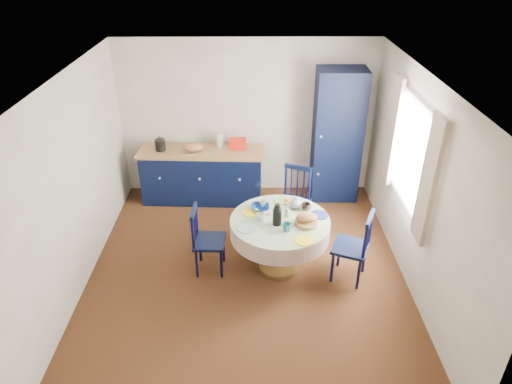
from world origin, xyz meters
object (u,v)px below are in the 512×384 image
(chair_left, at_px, (206,240))
(chair_right, at_px, (354,246))
(chair_far, at_px, (294,200))
(pantry_cabinet, at_px, (337,136))
(mug_d, at_px, (263,203))
(dining_table, at_px, (281,228))
(kitchen_counter, at_px, (202,174))
(cobalt_bowl, at_px, (260,208))
(mug_a, at_px, (260,217))
(mug_c, at_px, (306,207))
(mug_b, at_px, (287,227))

(chair_left, distance_m, chair_right, 1.83)
(chair_far, xyz_separation_m, chair_right, (0.65, -1.09, -0.01))
(pantry_cabinet, relative_size, mug_d, 22.05)
(dining_table, bearing_deg, pantry_cabinet, 62.76)
(chair_left, bearing_deg, kitchen_counter, 8.73)
(pantry_cabinet, relative_size, cobalt_bowl, 9.05)
(dining_table, xyz_separation_m, cobalt_bowl, (-0.25, 0.24, 0.15))
(mug_a, relative_size, mug_c, 0.92)
(kitchen_counter, bearing_deg, chair_left, -80.38)
(mug_b, height_order, mug_d, mug_b)
(pantry_cabinet, distance_m, chair_left, 2.76)
(dining_table, distance_m, cobalt_bowl, 0.37)
(chair_right, height_order, mug_c, chair_right)
(kitchen_counter, height_order, mug_b, kitchen_counter)
(dining_table, relative_size, mug_c, 10.40)
(pantry_cabinet, bearing_deg, chair_right, -91.35)
(mug_c, distance_m, cobalt_bowl, 0.58)
(mug_d, bearing_deg, kitchen_counter, 122.31)
(chair_left, bearing_deg, dining_table, -87.64)
(chair_left, distance_m, chair_far, 1.47)
(kitchen_counter, xyz_separation_m, cobalt_bowl, (0.90, -1.56, 0.33))
(mug_b, bearing_deg, mug_d, 115.78)
(chair_left, bearing_deg, mug_d, -63.14)
(mug_a, bearing_deg, kitchen_counter, 116.56)
(mug_c, distance_m, mug_d, 0.56)
(dining_table, height_order, chair_right, dining_table)
(chair_far, bearing_deg, chair_left, -119.79)
(chair_far, xyz_separation_m, mug_c, (0.09, -0.66, 0.30))
(chair_left, relative_size, mug_a, 8.27)
(chair_right, bearing_deg, kitchen_counter, -110.85)
(kitchen_counter, height_order, pantry_cabinet, pantry_cabinet)
(kitchen_counter, distance_m, mug_b, 2.39)
(mug_c, bearing_deg, chair_right, -37.23)
(mug_a, height_order, cobalt_bowl, mug_a)
(kitchen_counter, distance_m, mug_a, 2.03)
(chair_left, xyz_separation_m, chair_right, (1.82, -0.19, 0.03))
(mug_b, distance_m, mug_d, 0.62)
(kitchen_counter, relative_size, dining_table, 1.59)
(mug_a, bearing_deg, dining_table, -0.88)
(chair_left, distance_m, mug_c, 1.32)
(chair_left, bearing_deg, mug_b, -101.27)
(dining_table, xyz_separation_m, chair_far, (0.24, 0.89, -0.13))
(kitchen_counter, distance_m, pantry_cabinet, 2.21)
(chair_left, xyz_separation_m, mug_b, (0.98, -0.23, 0.34))
(kitchen_counter, relative_size, mug_c, 16.53)
(kitchen_counter, height_order, mug_c, kitchen_counter)
(pantry_cabinet, xyz_separation_m, mug_b, (-0.92, -2.13, -0.26))
(dining_table, bearing_deg, chair_left, -179.45)
(kitchen_counter, distance_m, chair_left, 1.82)
(kitchen_counter, distance_m, chair_right, 2.85)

